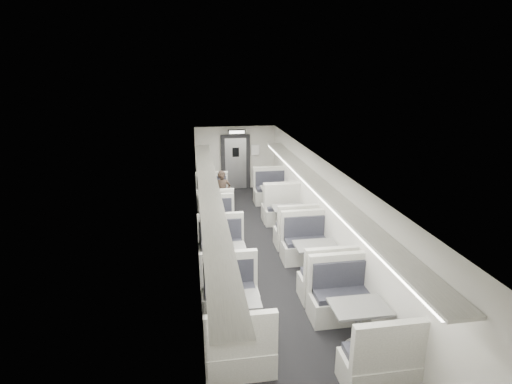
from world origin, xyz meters
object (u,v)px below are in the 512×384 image
object	(u,v)px
booth_right_d	(358,326)
exit_sign	(237,132)
booth_right_a	(276,199)
booth_right_c	(315,261)
booth_left_d	(234,318)
booth_right_b	(289,220)
booth_left_a	(214,204)
booth_left_c	(225,264)
vestibule_door	(236,163)
booth_left_b	(219,230)
passenger	(223,193)

from	to	relation	value
booth_right_d	exit_sign	distance (m)	9.15
booth_right_a	booth_right_c	xyz separation A→B (m)	(0.00, -4.35, -0.01)
booth_left_d	booth_right_a	distance (m)	6.47
booth_right_b	booth_right_c	bearing A→B (deg)	-90.00
booth_left_a	booth_left_c	distance (m)	4.10
booth_left_a	booth_right_a	world-z (taller)	booth_right_a
booth_left_a	booth_right_d	size ratio (longest dim) A/B	0.95
booth_left_a	exit_sign	world-z (taller)	exit_sign
booth_left_a	booth_left_d	size ratio (longest dim) A/B	1.00
booth_left_a	vestibule_door	distance (m)	2.99
booth_left_d	vestibule_door	xyz separation A→B (m)	(1.00, 8.83, 0.65)
booth_left_d	exit_sign	xyz separation A→B (m)	(1.00, 8.34, 1.89)
booth_right_d	booth_left_a	bearing A→B (deg)	106.73
booth_left_c	booth_left_a	bearing A→B (deg)	90.00
booth_left_a	vestibule_door	xyz separation A→B (m)	(1.00, 2.74, 0.65)
booth_left_a	booth_right_c	distance (m)	4.73
booth_left_a	booth_left_d	world-z (taller)	booth_left_d
booth_left_b	passenger	size ratio (longest dim) A/B	1.42
booth_left_d	booth_right_a	bearing A→B (deg)	72.01
booth_left_a	booth_left_d	bearing A→B (deg)	-90.00
booth_left_b	exit_sign	xyz separation A→B (m)	(1.00, 4.36, 1.92)
vestibule_door	booth_left_a	bearing A→B (deg)	-110.07
booth_left_b	booth_right_b	world-z (taller)	booth_right_b
booth_right_b	booth_right_c	distance (m)	2.50
booth_left_a	booth_left_b	xyz separation A→B (m)	(0.00, -2.11, -0.03)
vestibule_door	exit_sign	xyz separation A→B (m)	(0.00, -0.49, 1.24)
booth_right_d	exit_sign	world-z (taller)	exit_sign
booth_left_d	booth_right_b	xyz separation A→B (m)	(2.00, 4.31, 0.01)
passenger	booth_left_b	bearing A→B (deg)	-96.19
booth_left_d	passenger	bearing A→B (deg)	87.35
booth_left_b	exit_sign	size ratio (longest dim) A/B	3.26
booth_right_d	booth_left_d	bearing A→B (deg)	164.29
booth_left_c	booth_right_c	world-z (taller)	booth_right_c
booth_left_a	booth_left_b	size ratio (longest dim) A/B	1.07
booth_right_c	vestibule_door	size ratio (longest dim) A/B	1.09
booth_left_d	booth_right_d	size ratio (longest dim) A/B	0.95
booth_left_d	passenger	size ratio (longest dim) A/B	1.53
booth_right_a	booth_right_c	world-z (taller)	booth_right_a
vestibule_door	exit_sign	world-z (taller)	exit_sign
booth_left_b	booth_left_c	distance (m)	1.99
passenger	exit_sign	world-z (taller)	exit_sign
booth_right_b	passenger	distance (m)	2.53
booth_left_a	booth_right_a	xyz separation A→B (m)	(2.00, 0.07, 0.02)
booth_left_c	booth_right_d	size ratio (longest dim) A/B	0.98
booth_left_c	booth_right_a	world-z (taller)	booth_right_a
booth_left_c	booth_left_d	xyz separation A→B (m)	(0.00, -1.99, -0.01)
booth_left_a	passenger	bearing A→B (deg)	9.30
booth_left_d	exit_sign	world-z (taller)	exit_sign
booth_left_b	booth_right_c	bearing A→B (deg)	-47.38
booth_left_d	booth_right_a	size ratio (longest dim) A/B	0.94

